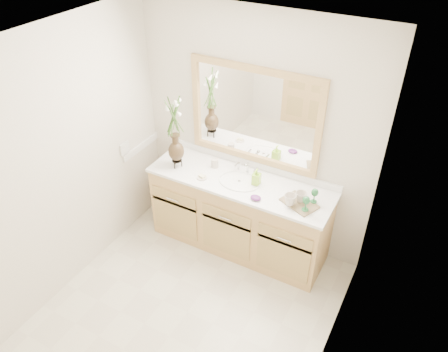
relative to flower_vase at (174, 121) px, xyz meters
The scene contains 22 objects.
floor 1.76m from the flower_vase, 54.29° to the right, with size 2.60×2.60×0.00m, color beige.
ceiling 1.56m from the flower_vase, 54.29° to the right, with size 2.40×2.60×0.02m, color white.
wall_back 0.78m from the flower_vase, 29.08° to the left, with size 2.40×0.02×2.40m, color beige.
wall_front 2.33m from the flower_vase, 73.32° to the right, with size 2.40×0.02×2.40m, color beige.
wall_left 1.08m from the flower_vase, 119.82° to the right, with size 0.02×2.60×2.40m, color beige.
wall_right 2.09m from the flower_vase, 26.44° to the right, with size 0.02×2.60×2.40m, color beige.
vanity 1.16m from the flower_vase, ahead, with size 1.80×0.55×0.80m.
counter 0.86m from the flower_vase, ahead, with size 1.84×0.57×0.03m, color white.
sink 0.88m from the flower_vase, ahead, with size 0.38×0.34×0.23m.
mirror 0.76m from the flower_vase, 27.62° to the left, with size 1.32×0.04×0.97m.
switch_plate 0.65m from the flower_vase, 162.47° to the right, with size 0.02×0.12×0.12m, color white.
door 2.27m from the flower_vase, 80.57° to the right, with size 0.80×0.03×2.00m, color tan.
flower_vase is the anchor object (origin of this frame).
tumbler 0.60m from the flower_vase, 27.48° to the left, with size 0.07×0.07×0.09m, color beige.
soap_dish 0.60m from the flower_vase, ahead, with size 0.10×0.10×0.03m.
soap_bottle 0.94m from the flower_vase, ahead, with size 0.07×0.07×0.15m, color #96D431.
purple_dish 1.05m from the flower_vase, ahead, with size 0.10×0.08×0.04m, color #5B2268.
tray 1.39m from the flower_vase, ahead, with size 0.31×0.21×0.02m, color brown.
mug_left 1.31m from the flower_vase, ahead, with size 0.11×0.10×0.11m, color beige.
mug_right 1.37m from the flower_vase, ahead, with size 0.10×0.10×0.10m, color beige.
goblet_front 1.43m from the flower_vase, ahead, with size 0.07×0.07×0.15m.
goblet_back 1.46m from the flower_vase, ahead, with size 0.06×0.06×0.14m.
Camera 1 is at (1.51, -2.06, 3.28)m, focal length 35.00 mm.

